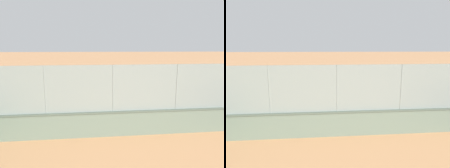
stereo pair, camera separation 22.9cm
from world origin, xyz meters
TOP-DOWN VIEW (x-y plane):
  - ground_plane at (0.00, 0.00)m, footprint 260.00×260.00m
  - perimeter_wall at (-1.65, 11.95)m, footprint 29.35×1.31m
  - fence_panel_on_wall at (-1.65, 11.95)m, footprint 28.82×1.04m
  - player_at_service_line at (-5.18, -1.58)m, footprint 1.19×0.75m
  - player_baseline_waiting at (5.19, 2.32)m, footprint 0.74×0.98m
  - sports_ball at (-5.77, -0.86)m, footprint 0.15×0.15m
  - spare_ball_by_wall at (-3.91, 10.09)m, footprint 0.07×0.07m
  - courtside_bench at (0.73, 9.88)m, footprint 1.61×0.43m

SIDE VIEW (x-z plane):
  - ground_plane at x=0.00m, z-range 0.00..0.00m
  - spare_ball_by_wall at x=-3.91m, z-range 0.00..0.07m
  - courtside_bench at x=0.73m, z-range 0.03..0.90m
  - perimeter_wall at x=-1.65m, z-range 0.01..1.29m
  - player_baseline_waiting at x=5.19m, z-range 0.13..1.71m
  - player_at_service_line at x=-5.18m, z-range 0.15..1.81m
  - sports_ball at x=-5.77m, z-range 1.40..1.55m
  - fence_panel_on_wall at x=-1.65m, z-range 1.29..3.57m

